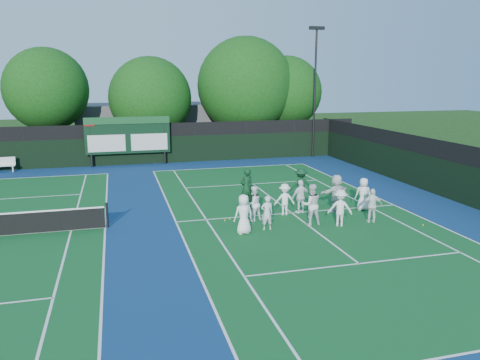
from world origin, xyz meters
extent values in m
plane|color=#183A0F|center=(0.00, 0.00, 0.00)|extent=(120.00, 120.00, 0.00)
cube|color=navy|center=(-6.00, 1.00, 0.00)|extent=(34.00, 32.00, 0.01)
cube|color=#115322|center=(0.00, 1.00, 0.01)|extent=(10.97, 23.77, 0.00)
cube|color=white|center=(0.00, -10.88, 0.01)|extent=(10.97, 0.08, 0.00)
cube|color=white|center=(0.00, 12.88, 0.01)|extent=(10.97, 0.08, 0.00)
cube|color=white|center=(-5.49, 1.00, 0.01)|extent=(0.08, 23.77, 0.00)
cube|color=white|center=(5.49, 1.00, 0.01)|extent=(0.08, 23.77, 0.00)
cube|color=white|center=(-4.12, 1.00, 0.01)|extent=(0.08, 23.77, 0.00)
cube|color=white|center=(4.12, 1.00, 0.01)|extent=(0.08, 23.77, 0.00)
cube|color=white|center=(0.00, -5.40, 0.01)|extent=(8.23, 0.08, 0.00)
cube|color=white|center=(0.00, 7.40, 0.01)|extent=(8.23, 0.08, 0.00)
cube|color=white|center=(0.00, 1.00, 0.01)|extent=(0.08, 12.80, 0.00)
cube|color=white|center=(-14.00, 12.88, 0.01)|extent=(10.97, 0.08, 0.00)
cube|color=white|center=(-8.52, 1.00, 0.01)|extent=(0.08, 23.77, 0.00)
cube|color=white|center=(-9.88, 1.00, 0.01)|extent=(0.08, 23.77, 0.00)
cube|color=black|center=(-6.00, 16.00, 1.00)|extent=(34.00, 0.08, 2.00)
cube|color=black|center=(-6.00, 16.00, 2.50)|extent=(34.00, 0.05, 1.00)
cube|color=black|center=(9.00, 1.00, 1.00)|extent=(0.08, 32.00, 2.00)
cube|color=black|center=(9.00, 1.00, 2.50)|extent=(0.05, 32.00, 1.00)
cylinder|color=black|center=(-9.60, 15.60, 1.75)|extent=(0.16, 0.16, 3.50)
cylinder|color=black|center=(-4.40, 15.60, 1.75)|extent=(0.16, 0.16, 3.50)
cube|color=black|center=(-7.00, 15.60, 2.20)|extent=(6.00, 0.15, 2.60)
cube|color=#144820|center=(-7.00, 15.50, 3.30)|extent=(6.00, 0.05, 0.50)
cube|color=silver|center=(-8.50, 15.50, 1.70)|extent=(2.60, 0.04, 1.20)
cube|color=silver|center=(-5.50, 15.50, 1.70)|extent=(2.60, 0.04, 1.20)
cube|color=maroon|center=(-9.60, 15.50, 3.20)|extent=(0.70, 0.04, 0.50)
cube|color=#55555A|center=(-2.00, 24.00, 2.00)|extent=(18.00, 6.00, 4.00)
cylinder|color=black|center=(7.50, 15.70, 5.00)|extent=(0.16, 0.16, 10.00)
cube|color=black|center=(7.50, 15.70, 10.00)|extent=(1.20, 0.30, 0.25)
cylinder|color=black|center=(-8.40, 1.00, 0.55)|extent=(0.10, 0.10, 1.10)
cube|color=silver|center=(-15.38, 15.30, 0.44)|extent=(1.61, 0.52, 0.06)
cube|color=silver|center=(-15.38, 15.46, 0.74)|extent=(1.59, 0.16, 0.53)
cube|color=silver|center=(-14.75, 15.30, 0.21)|extent=(0.09, 0.37, 0.42)
cylinder|color=black|center=(-12.71, 19.50, 1.55)|extent=(0.44, 0.44, 3.09)
sphere|color=#0D3D0E|center=(-12.71, 19.50, 5.43)|extent=(6.22, 6.22, 6.22)
sphere|color=#0D3D0E|center=(-12.11, 19.80, 4.80)|extent=(4.36, 4.36, 4.36)
cylinder|color=black|center=(-5.00, 19.50, 1.11)|extent=(0.44, 0.44, 2.22)
sphere|color=#0D3D0E|center=(-5.00, 19.50, 4.68)|extent=(6.56, 6.56, 6.56)
sphere|color=#0D3D0E|center=(-4.40, 19.80, 4.02)|extent=(4.59, 4.59, 4.59)
cylinder|color=black|center=(2.90, 19.50, 1.29)|extent=(0.44, 0.44, 2.58)
sphere|color=#0D3D0E|center=(2.90, 19.50, 5.61)|extent=(8.09, 8.09, 8.09)
sphere|color=#0D3D0E|center=(3.50, 19.80, 4.80)|extent=(5.66, 5.66, 5.66)
cylinder|color=black|center=(6.50, 19.50, 1.38)|extent=(0.44, 0.44, 2.77)
sphere|color=#0D3D0E|center=(6.50, 19.50, 5.07)|extent=(6.14, 6.14, 6.14)
sphere|color=#0D3D0E|center=(7.10, 19.80, 4.45)|extent=(4.30, 4.30, 4.30)
sphere|color=#CBD318|center=(-3.35, 0.59, 0.03)|extent=(0.07, 0.07, 0.07)
sphere|color=#CBD318|center=(3.13, 3.59, 0.03)|extent=(0.07, 0.07, 0.07)
sphere|color=#CBD318|center=(4.80, -2.29, 0.03)|extent=(0.07, 0.07, 0.07)
sphere|color=#CBD318|center=(-3.08, 0.78, 0.03)|extent=(0.07, 0.07, 0.07)
sphere|color=#CBD318|center=(-1.29, 4.02, 0.03)|extent=(0.07, 0.07, 0.07)
sphere|color=#CBD318|center=(0.67, -0.51, 0.03)|extent=(0.07, 0.07, 0.07)
imported|color=white|center=(-2.99, -1.27, 0.83)|extent=(0.88, 0.65, 1.66)
imported|color=silver|center=(-1.91, -1.05, 0.74)|extent=(0.54, 0.36, 1.48)
imported|color=white|center=(0.16, -0.87, 0.91)|extent=(0.94, 0.76, 1.82)
imported|color=white|center=(1.30, -1.34, 0.81)|extent=(1.19, 0.96, 1.61)
imported|color=white|center=(2.90, -1.26, 0.77)|extent=(0.97, 0.58, 1.54)
imported|color=white|center=(-2.10, 0.30, 0.80)|extent=(0.95, 0.85, 1.60)
imported|color=white|center=(-0.43, 0.84, 0.74)|extent=(1.02, 0.65, 1.49)
imported|color=white|center=(0.41, 0.91, 0.80)|extent=(1.00, 0.56, 1.61)
imported|color=silver|center=(2.16, 0.78, 0.90)|extent=(1.75, 1.01, 1.80)
imported|color=white|center=(3.51, 0.62, 0.80)|extent=(0.86, 0.65, 1.59)
imported|color=#0E3419|center=(-1.77, 2.62, 0.97)|extent=(0.80, 0.63, 1.94)
imported|color=#0E361C|center=(1.13, 2.67, 0.90)|extent=(1.20, 0.74, 1.80)
camera|label=1|loc=(-7.88, -18.93, 6.28)|focal=35.00mm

